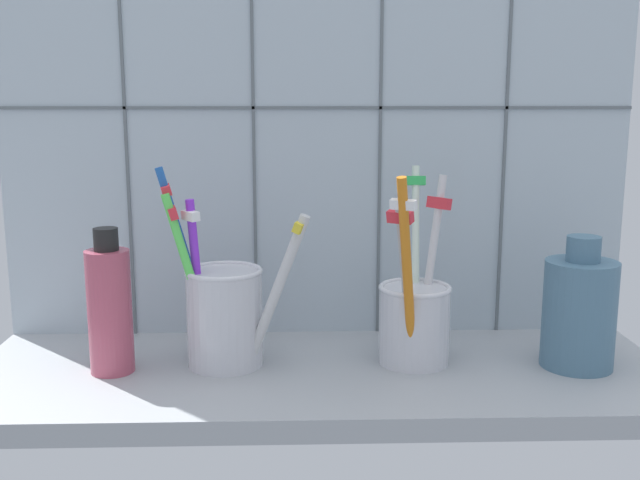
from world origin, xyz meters
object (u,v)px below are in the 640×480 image
(toothbrush_cup_left, at_px, (224,312))
(soap_bottle, at_px, (111,307))
(toothbrush_cup_right, at_px, (414,316))
(ceramic_vase, at_px, (577,310))

(toothbrush_cup_left, height_order, soap_bottle, toothbrush_cup_left)
(toothbrush_cup_left, xyz_separation_m, soap_bottle, (-0.10, -0.01, 0.01))
(toothbrush_cup_right, bearing_deg, ceramic_vase, -3.59)
(toothbrush_cup_right, relative_size, ceramic_vase, 1.48)
(toothbrush_cup_left, distance_m, toothbrush_cup_right, 0.18)
(ceramic_vase, bearing_deg, toothbrush_cup_left, 178.40)
(toothbrush_cup_right, xyz_separation_m, ceramic_vase, (0.15, -0.01, 0.01))
(toothbrush_cup_left, xyz_separation_m, ceramic_vase, (0.33, -0.01, 0.00))
(toothbrush_cup_right, distance_m, ceramic_vase, 0.15)
(toothbrush_cup_right, bearing_deg, soap_bottle, -177.82)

